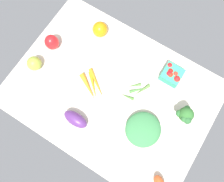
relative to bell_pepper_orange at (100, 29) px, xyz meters
The scene contains 10 objects.
tablecloth 35.49cm from the bell_pepper_orange, 132.98° to the left, with size 104.00×76.00×2.00cm, color beige.
bell_pepper_orange is the anchor object (origin of this frame).
berry_basket 45.86cm from the bell_pepper_orange, behind, with size 10.03×10.03×6.62cm.
eggplant 50.66cm from the bell_pepper_orange, 109.10° to the left, with size 13.05×6.41×6.41cm, color #572C72.
carrot_bunch 31.54cm from the bell_pepper_orange, 114.85° to the left, with size 17.80×14.92×2.91cm.
leafy_greens_clump 58.53cm from the bell_pepper_orange, 144.10° to the left, with size 17.87×17.41×5.75cm, color #3B8249.
okra_pile 39.32cm from the bell_pepper_orange, 152.24° to the left, with size 11.12×13.26×1.83cm.
heirloom_tomato_green 39.70cm from the bell_pepper_orange, 62.18° to the left, with size 7.65×7.65×7.65cm, color #96AB39.
broccoli_head 63.69cm from the bell_pepper_orange, 163.28° to the left, with size 8.32×8.96×11.42cm.
bell_pepper_red 26.96cm from the bell_pepper_orange, 49.34° to the left, with size 7.59×7.59×9.42cm, color red.
Camera 1 is at (-18.05, 28.70, 122.24)cm, focal length 38.22 mm.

